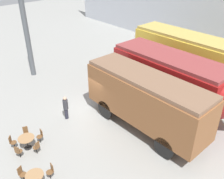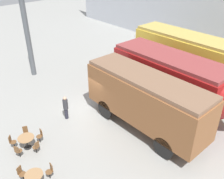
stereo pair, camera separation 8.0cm
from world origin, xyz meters
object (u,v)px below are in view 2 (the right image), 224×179
at_px(cafe_chair_0, 12,141).
at_px(visitor_person, 66,107).
at_px(passenger_coach_wooden, 145,98).
at_px(cafe_table_mid, 34,177).
at_px(passenger_coach_vintage, 185,53).
at_px(cafe_table_near, 26,140).
at_px(streamlined_locomotive, 178,80).

xyz_separation_m(cafe_chair_0, visitor_person, (-0.40, 3.90, 0.41)).
relative_size(passenger_coach_wooden, cafe_table_mid, 9.28).
xyz_separation_m(passenger_coach_vintage, visitor_person, (-1.71, -10.79, -1.45)).
height_order(passenger_coach_wooden, cafe_table_near, passenger_coach_wooden).
distance_m(cafe_table_mid, cafe_chair_0, 3.28).
xyz_separation_m(cafe_table_mid, cafe_chair_0, (-3.27, 0.25, -0.08)).
bearing_deg(cafe_chair_0, cafe_table_mid, -54.40).
xyz_separation_m(streamlined_locomotive, cafe_table_near, (-3.13, -9.74, -1.68)).
height_order(streamlined_locomotive, cafe_table_near, streamlined_locomotive).
bearing_deg(passenger_coach_vintage, cafe_table_near, -93.15).
height_order(passenger_coach_vintage, streamlined_locomotive, passenger_coach_vintage).
distance_m(passenger_coach_wooden, cafe_table_near, 7.32).
distance_m(passenger_coach_vintage, cafe_table_mid, 15.17).
distance_m(passenger_coach_vintage, streamlined_locomotive, 4.91).
bearing_deg(cafe_table_near, passenger_coach_wooden, 63.41).
relative_size(cafe_table_mid, visitor_person, 0.52).
relative_size(streamlined_locomotive, cafe_table_mid, 11.52).
xyz_separation_m(passenger_coach_wooden, cafe_chair_0, (-3.73, -7.02, -1.72)).
bearing_deg(cafe_chair_0, cafe_table_near, 0.00).
xyz_separation_m(passenger_coach_wooden, cafe_table_mid, (-0.46, -7.27, -1.64)).
distance_m(passenger_coach_wooden, cafe_table_mid, 7.46).
relative_size(passenger_coach_vintage, cafe_chair_0, 10.25).
bearing_deg(passenger_coach_vintage, cafe_chair_0, -95.08).
bearing_deg(cafe_table_mid, cafe_table_near, 162.12).
distance_m(streamlined_locomotive, visitor_person, 7.77).
height_order(passenger_coach_wooden, visitor_person, passenger_coach_wooden).
distance_m(cafe_table_mid, visitor_person, 5.55).
bearing_deg(cafe_table_near, passenger_coach_vintage, 86.85).
distance_m(passenger_coach_vintage, passenger_coach_wooden, 8.04).
bearing_deg(streamlined_locomotive, passenger_coach_wooden, -88.96).
distance_m(cafe_table_near, cafe_chair_0, 0.84).
bearing_deg(streamlined_locomotive, cafe_table_near, -107.83).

